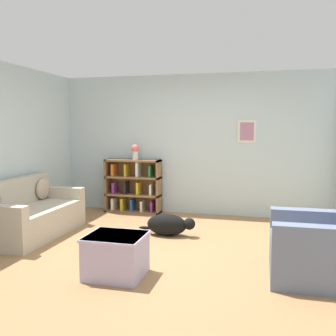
{
  "coord_description": "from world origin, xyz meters",
  "views": [
    {
      "loc": [
        1.29,
        -4.66,
        1.61
      ],
      "look_at": [
        0.0,
        0.4,
        1.05
      ],
      "focal_mm": 40.0,
      "sensor_mm": 36.0,
      "label": 1
    }
  ],
  "objects_px": {
    "dog": "(168,225)",
    "vase": "(135,151)",
    "couch": "(30,215)",
    "bookshelf": "(133,187)",
    "coffee_table": "(116,254)",
    "recliner_chair": "(323,248)"
  },
  "relations": [
    {
      "from": "bookshelf",
      "to": "recliner_chair",
      "type": "distance_m",
      "value": 3.99
    },
    {
      "from": "dog",
      "to": "vase",
      "type": "relative_size",
      "value": 3.07
    },
    {
      "from": "recliner_chair",
      "to": "coffee_table",
      "type": "relative_size",
      "value": 1.56
    },
    {
      "from": "couch",
      "to": "vase",
      "type": "distance_m",
      "value": 2.3
    },
    {
      "from": "bookshelf",
      "to": "vase",
      "type": "bearing_deg",
      "value": -20.35
    },
    {
      "from": "bookshelf",
      "to": "dog",
      "type": "bearing_deg",
      "value": -52.95
    },
    {
      "from": "couch",
      "to": "recliner_chair",
      "type": "distance_m",
      "value": 4.07
    },
    {
      "from": "coffee_table",
      "to": "vase",
      "type": "distance_m",
      "value": 3.26
    },
    {
      "from": "bookshelf",
      "to": "coffee_table",
      "type": "relative_size",
      "value": 1.7
    },
    {
      "from": "coffee_table",
      "to": "dog",
      "type": "relative_size",
      "value": 0.71
    },
    {
      "from": "bookshelf",
      "to": "coffee_table",
      "type": "xyz_separation_m",
      "value": [
        0.88,
        -3.04,
        -0.25
      ]
    },
    {
      "from": "recliner_chair",
      "to": "vase",
      "type": "height_order",
      "value": "vase"
    },
    {
      "from": "bookshelf",
      "to": "vase",
      "type": "distance_m",
      "value": 0.69
    },
    {
      "from": "coffee_table",
      "to": "dog",
      "type": "height_order",
      "value": "coffee_table"
    },
    {
      "from": "vase",
      "to": "dog",
      "type": "bearing_deg",
      "value": -54.08
    },
    {
      "from": "recliner_chair",
      "to": "coffee_table",
      "type": "height_order",
      "value": "recliner_chair"
    },
    {
      "from": "recliner_chair",
      "to": "coffee_table",
      "type": "bearing_deg",
      "value": -167.74
    },
    {
      "from": "couch",
      "to": "dog",
      "type": "xyz_separation_m",
      "value": [
        2.01,
        0.49,
        -0.14
      ]
    },
    {
      "from": "dog",
      "to": "vase",
      "type": "xyz_separation_m",
      "value": [
        -0.99,
        1.37,
        1.01
      ]
    },
    {
      "from": "dog",
      "to": "vase",
      "type": "distance_m",
      "value": 1.97
    },
    {
      "from": "couch",
      "to": "recliner_chair",
      "type": "height_order",
      "value": "recliner_chair"
    },
    {
      "from": "couch",
      "to": "coffee_table",
      "type": "relative_size",
      "value": 2.73
    }
  ]
}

